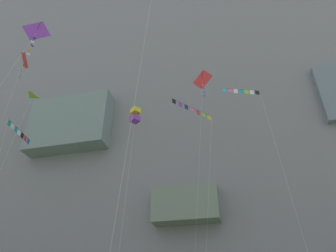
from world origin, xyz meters
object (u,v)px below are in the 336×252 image
object	(u,v)px
kite_diamond_mid_left	(35,34)
kite_banner_low_right	(193,115)
kite_banner_upper_left	(18,136)
kite_delta_high_left	(26,108)
kite_diamond_front_field	(24,64)
kite_box_upper_right	(135,116)
kite_diamond_high_right	(203,82)
kite_banner_near_cliff	(243,96)

from	to	relation	value
kite_diamond_mid_left	kite_banner_low_right	bearing A→B (deg)	42.14
kite_banner_upper_left	kite_delta_high_left	xyz separation A→B (m)	(1.86, -2.11, 2.34)
kite_diamond_mid_left	kite_diamond_front_field	xyz separation A→B (m)	(-10.45, 10.02, 7.79)
kite_diamond_mid_left	kite_diamond_front_field	bearing A→B (deg)	136.22
kite_box_upper_right	kite_banner_upper_left	distance (m)	16.30
kite_diamond_high_right	kite_diamond_front_field	world-z (taller)	kite_diamond_front_field
kite_banner_upper_left	kite_banner_low_right	bearing A→B (deg)	4.19
kite_banner_upper_left	kite_banner_near_cliff	distance (m)	27.07
kite_diamond_mid_left	kite_banner_low_right	world-z (taller)	kite_diamond_mid_left
kite_diamond_mid_left	kite_banner_upper_left	world-z (taller)	kite_diamond_mid_left
kite_box_upper_right	kite_diamond_front_field	world-z (taller)	kite_diamond_front_field
kite_delta_high_left	kite_banner_low_right	bearing A→B (deg)	10.77
kite_banner_low_right	kite_diamond_mid_left	bearing A→B (deg)	-137.86
kite_banner_near_cliff	kite_banner_low_right	xyz separation A→B (m)	(-5.76, -0.75, -2.11)
kite_banner_near_cliff	kite_banner_low_right	size ratio (longest dim) A/B	1.10
kite_delta_high_left	kite_diamond_front_field	xyz separation A→B (m)	(-4.29, 1.86, 9.69)
kite_box_upper_right	kite_banner_near_cliff	xyz separation A→B (m)	(10.89, 5.21, 4.31)
kite_banner_upper_left	kite_delta_high_left	distance (m)	3.66
kite_diamond_high_right	kite_banner_near_cliff	size ratio (longest dim) A/B	1.19
kite_box_upper_right	kite_diamond_front_field	xyz separation A→B (m)	(-18.39, 2.67, 13.68)
kite_diamond_high_right	kite_banner_upper_left	bearing A→B (deg)	-170.99
kite_diamond_front_field	kite_banner_low_right	bearing A→B (deg)	4.37
kite_delta_high_left	kite_diamond_high_right	bearing A→B (deg)	15.47
kite_diamond_mid_left	kite_diamond_high_right	bearing A→B (deg)	44.16
kite_diamond_high_right	kite_diamond_front_field	distance (m)	25.51
kite_diamond_high_right	kite_banner_low_right	size ratio (longest dim) A/B	1.30
kite_diamond_mid_left	kite_banner_low_right	distance (m)	17.99
kite_banner_low_right	kite_box_upper_right	bearing A→B (deg)	-138.93
kite_banner_near_cliff	kite_diamond_front_field	world-z (taller)	kite_diamond_front_field
kite_diamond_mid_left	kite_banner_near_cliff	bearing A→B (deg)	33.72
kite_diamond_mid_left	kite_diamond_high_right	xyz separation A→B (m)	(14.20, 13.79, 2.44)
kite_box_upper_right	kite_banner_near_cliff	size ratio (longest dim) A/B	0.81
kite_box_upper_right	kite_banner_upper_left	bearing A→B (deg)	169.62
kite_banner_low_right	kite_delta_high_left	world-z (taller)	kite_delta_high_left
kite_diamond_front_field	kite_diamond_mid_left	bearing A→B (deg)	-43.78
kite_diamond_mid_left	kite_banner_near_cliff	size ratio (longest dim) A/B	1.09
kite_diamond_high_right	kite_delta_high_left	size ratio (longest dim) A/B	1.20
kite_box_upper_right	kite_diamond_mid_left	distance (m)	12.31
kite_box_upper_right	kite_diamond_high_right	distance (m)	12.26
kite_diamond_mid_left	kite_delta_high_left	bearing A→B (deg)	127.08
kite_delta_high_left	kite_banner_near_cliff	bearing A→B (deg)	9.99
kite_box_upper_right	kite_banner_low_right	distance (m)	7.14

